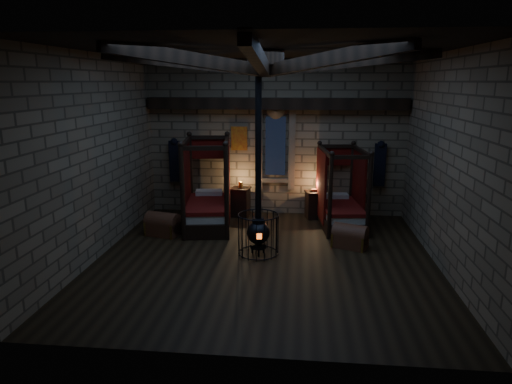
# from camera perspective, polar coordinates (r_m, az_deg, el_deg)

# --- Properties ---
(room) EXTENTS (7.02, 7.02, 4.29)m
(room) POSITION_cam_1_polar(r_m,az_deg,el_deg) (9.04, 1.26, 14.43)
(room) COLOR black
(room) RESTS_ON ground
(bed_left) EXTENTS (1.42, 2.26, 2.22)m
(bed_left) POSITION_cam_1_polar(r_m,az_deg,el_deg) (11.72, -6.04, -1.62)
(bed_left) COLOR black
(bed_left) RESTS_ON ground
(bed_right) EXTENTS (1.22, 2.01, 1.99)m
(bed_right) POSITION_cam_1_polar(r_m,az_deg,el_deg) (11.84, 10.49, -1.90)
(bed_right) COLOR black
(bed_right) RESTS_ON ground
(trunk_left) EXTENTS (0.89, 0.69, 0.57)m
(trunk_left) POSITION_cam_1_polar(r_m,az_deg,el_deg) (11.25, -11.54, -4.04)
(trunk_left) COLOR brown
(trunk_left) RESTS_ON ground
(trunk_right) EXTENTS (0.86, 0.72, 0.54)m
(trunk_right) POSITION_cam_1_polar(r_m,az_deg,el_deg) (10.45, 11.67, -5.51)
(trunk_right) COLOR brown
(trunk_right) RESTS_ON ground
(nightstand_left) EXTENTS (0.56, 0.54, 0.97)m
(nightstand_left) POSITION_cam_1_polar(r_m,az_deg,el_deg) (12.53, -1.94, -1.19)
(nightstand_left) COLOR black
(nightstand_left) RESTS_ON ground
(nightstand_right) EXTENTS (0.56, 0.54, 0.81)m
(nightstand_right) POSITION_cam_1_polar(r_m,az_deg,el_deg) (12.43, 7.27, -1.56)
(nightstand_right) COLOR black
(nightstand_right) RESTS_ON ground
(stove) EXTENTS (0.87, 0.87, 4.05)m
(stove) POSITION_cam_1_polar(r_m,az_deg,el_deg) (9.72, 0.28, -4.62)
(stove) COLOR black
(stove) RESTS_ON ground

